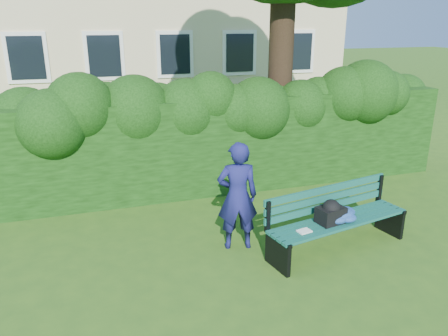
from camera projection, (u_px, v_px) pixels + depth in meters
name	position (u px, v px, depth m)	size (l,w,h in m)	color
ground	(236.00, 240.00, 6.58)	(80.00, 80.00, 0.00)	#315819
hedge	(198.00, 145.00, 8.27)	(10.00, 1.00, 1.80)	black
park_bench	(336.00, 217.00, 6.17)	(2.27, 0.98, 0.89)	#0E493A
man_reading	(237.00, 196.00, 6.13)	(0.58, 0.38, 1.58)	#171853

